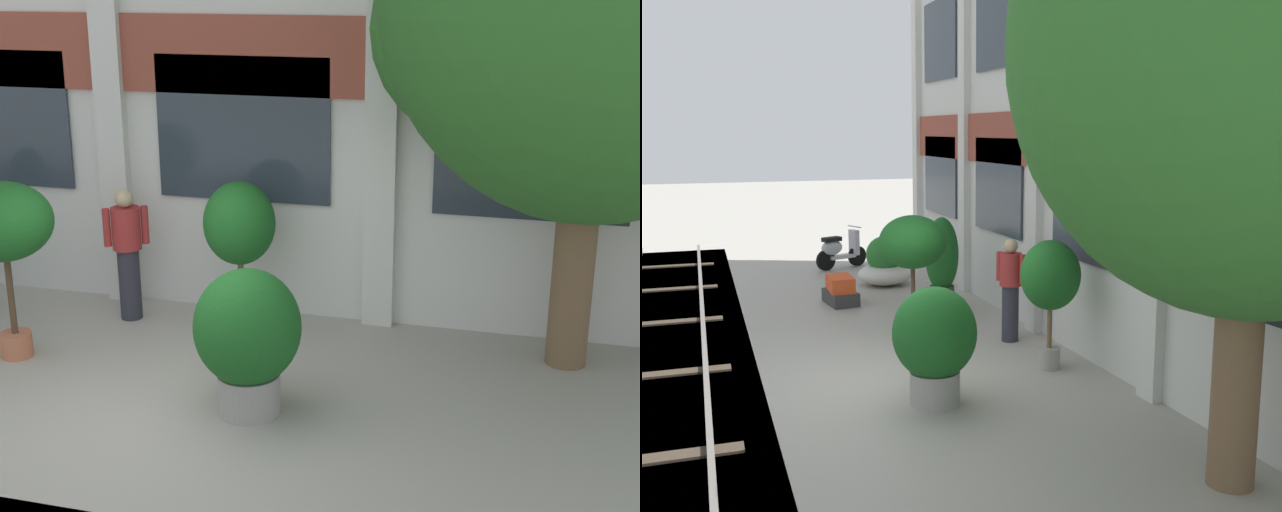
{
  "view_description": "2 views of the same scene",
  "coord_description": "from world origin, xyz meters",
  "views": [
    {
      "loc": [
        3.58,
        -7.04,
        4.02
      ],
      "look_at": [
        1.34,
        1.24,
        1.27
      ],
      "focal_mm": 50.0,
      "sensor_mm": 36.0,
      "label": 1
    },
    {
      "loc": [
        9.1,
        -2.4,
        3.23
      ],
      "look_at": [
        -1.12,
        1.25,
        1.41
      ],
      "focal_mm": 42.0,
      "sensor_mm": 36.0,
      "label": 2
    }
  ],
  "objects": [
    {
      "name": "potted_plant_stone_basin",
      "position": [
        0.93,
        0.17,
        0.79
      ],
      "size": [
        1.01,
        1.01,
        1.42
      ],
      "color": "gray",
      "rests_on": "ground"
    },
    {
      "name": "resident_by_doorway",
      "position": [
        -1.26,
        2.09,
        0.86
      ],
      "size": [
        0.47,
        0.34,
        1.6
      ],
      "rotation": [
        0.0,
        0.0,
        -1.04
      ],
      "color": "#282833",
      "rests_on": "ground"
    },
    {
      "name": "scooter_near_curb",
      "position": [
        -8.3,
        0.73,
        0.44
      ],
      "size": [
        0.74,
        1.29,
        0.98
      ],
      "rotation": [
        0.0,
        0.0,
        2.0
      ],
      "color": "black",
      "rests_on": "ground"
    },
    {
      "name": "potted_plant_wide_bowl",
      "position": [
        -6.11,
        1.29,
        0.42
      ],
      "size": [
        1.14,
        1.14,
        1.04
      ],
      "color": "beige",
      "rests_on": "ground"
    },
    {
      "name": "potted_plant_ribbed_drum",
      "position": [
        -3.54,
        1.72,
        0.9
      ],
      "size": [
        0.61,
        0.61,
        1.7
      ],
      "color": "#333333",
      "rests_on": "ground"
    },
    {
      "name": "ground_plane",
      "position": [
        0.0,
        0.0,
        0.0
      ],
      "size": [
        80.0,
        80.0,
        0.0
      ],
      "primitive_type": "plane",
      "color": "#9E998E"
    },
    {
      "name": "potted_plant_low_pan",
      "position": [
        0.18,
        2.05,
        1.25
      ],
      "size": [
        0.82,
        0.82,
        1.78
      ],
      "color": "gray",
      "rests_on": "ground"
    },
    {
      "name": "rail_tracks",
      "position": [
        0.0,
        -3.12,
        -0.13
      ],
      "size": [
        24.64,
        2.8,
        0.43
      ],
      "color": "#5B5449",
      "rests_on": "ground"
    },
    {
      "name": "apartment_facade",
      "position": [
        -0.0,
        2.98,
        4.19
      ],
      "size": [
        17.0,
        0.64,
        8.42
      ],
      "color": "silver",
      "rests_on": "ground"
    },
    {
      "name": "potted_plant_tall_urn",
      "position": [
        -1.95,
        0.73,
        1.47
      ],
      "size": [
        1.05,
        1.05,
        1.94
      ],
      "color": "#B76647",
      "rests_on": "ground"
    },
    {
      "name": "broadleaf_tree",
      "position": [
        3.84,
        2.11,
        3.81
      ],
      "size": [
        4.45,
        4.24,
        6.25
      ],
      "color": "brown",
      "rests_on": "ground"
    },
    {
      "name": "potted_plant_square_trough",
      "position": [
        -4.63,
        0.07,
        0.25
      ],
      "size": [
        0.91,
        0.59,
        0.53
      ],
      "color": "#333333",
      "rests_on": "ground"
    }
  ]
}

